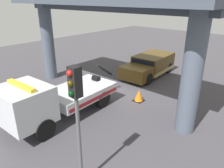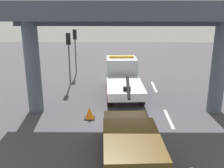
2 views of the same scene
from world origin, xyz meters
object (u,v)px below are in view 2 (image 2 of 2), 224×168
(tow_truck_white, at_px, (123,76))
(traffic_light_near, at_px, (69,47))
(traffic_light_far, at_px, (75,42))
(traffic_cone_orange, at_px, (90,113))
(towed_van_green, at_px, (130,148))

(tow_truck_white, height_order, traffic_light_near, traffic_light_near)
(traffic_light_far, relative_size, traffic_cone_orange, 5.70)
(tow_truck_white, xyz_separation_m, towed_van_green, (-9.26, -0.04, -0.42))
(tow_truck_white, height_order, traffic_cone_orange, tow_truck_white)
(towed_van_green, bearing_deg, traffic_light_near, 21.06)
(towed_van_green, bearing_deg, traffic_cone_orange, 24.87)
(tow_truck_white, relative_size, traffic_light_far, 1.78)
(towed_van_green, bearing_deg, tow_truck_white, 0.25)
(towed_van_green, distance_m, traffic_light_near, 12.01)
(tow_truck_white, height_order, traffic_light_far, traffic_light_far)
(towed_van_green, xyz_separation_m, traffic_light_far, (14.50, 4.24, 2.21))
(traffic_light_far, bearing_deg, traffic_light_near, -180.00)
(traffic_cone_orange, bearing_deg, traffic_light_far, 12.13)
(tow_truck_white, bearing_deg, traffic_light_near, 67.44)
(tow_truck_white, distance_m, towed_van_green, 9.27)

